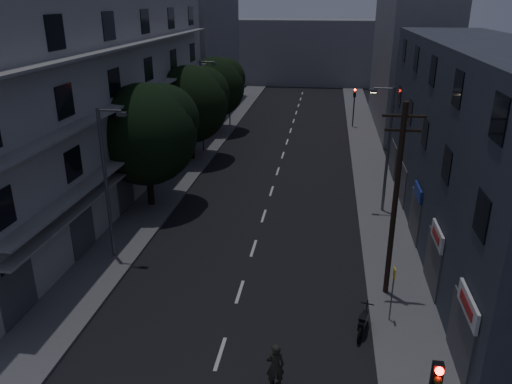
% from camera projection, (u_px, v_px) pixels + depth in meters
% --- Properties ---
extents(ground, '(160.00, 160.00, 0.00)m').
position_uv_depth(ground, '(278.00, 169.00, 40.87)').
color(ground, black).
rests_on(ground, ground).
extents(sidewalk_left, '(3.00, 90.00, 0.15)m').
position_uv_depth(sidewalk_left, '(189.00, 164.00, 41.83)').
color(sidewalk_left, '#565659').
rests_on(sidewalk_left, ground).
extents(sidewalk_right, '(3.00, 90.00, 0.15)m').
position_uv_depth(sidewalk_right, '(372.00, 173.00, 39.85)').
color(sidewalk_right, '#565659').
rests_on(sidewalk_right, ground).
extents(lane_markings, '(0.15, 60.50, 0.01)m').
position_uv_depth(lane_markings, '(285.00, 148.00, 46.63)').
color(lane_markings, beige).
rests_on(lane_markings, ground).
extents(building_left, '(7.00, 36.00, 14.00)m').
position_uv_depth(building_left, '(92.00, 95.00, 33.45)').
color(building_left, '#A5A5A0').
rests_on(building_left, ground).
extents(building_right, '(6.19, 28.00, 11.00)m').
position_uv_depth(building_right, '(479.00, 147.00, 27.14)').
color(building_right, '#2E333F').
rests_on(building_right, ground).
extents(building_far_left, '(6.00, 20.00, 16.00)m').
position_uv_depth(building_far_left, '(200.00, 43.00, 60.77)').
color(building_far_left, slate).
rests_on(building_far_left, ground).
extents(building_far_right, '(6.00, 20.00, 13.00)m').
position_uv_depth(building_far_right, '(408.00, 65.00, 52.62)').
color(building_far_right, slate).
rests_on(building_far_right, ground).
extents(building_far_end, '(24.00, 8.00, 10.00)m').
position_uv_depth(building_far_end, '(307.00, 52.00, 80.58)').
color(building_far_end, slate).
rests_on(building_far_end, ground).
extents(tree_near, '(6.54, 6.54, 8.07)m').
position_uv_depth(tree_near, '(147.00, 130.00, 31.84)').
color(tree_near, black).
rests_on(tree_near, sidewalk_left).
extents(tree_mid, '(6.41, 6.41, 7.89)m').
position_uv_depth(tree_mid, '(191.00, 101.00, 41.49)').
color(tree_mid, black).
rests_on(tree_mid, sidewalk_left).
extents(tree_far, '(6.08, 6.08, 7.52)m').
position_uv_depth(tree_far, '(215.00, 85.00, 50.75)').
color(tree_far, black).
rests_on(tree_far, sidewalk_left).
extents(traffic_signal_far_right, '(0.28, 0.37, 4.10)m').
position_uv_depth(traffic_signal_far_right, '(354.00, 99.00, 52.80)').
color(traffic_signal_far_right, black).
rests_on(traffic_signal_far_right, sidewalk_right).
extents(traffic_signal_far_left, '(0.28, 0.37, 4.10)m').
position_uv_depth(traffic_signal_far_left, '(229.00, 98.00, 53.55)').
color(traffic_signal_far_left, black).
rests_on(traffic_signal_far_left, sidewalk_left).
extents(street_lamp_left_near, '(1.51, 0.25, 8.00)m').
position_uv_depth(street_lamp_left_near, '(108.00, 178.00, 25.25)').
color(street_lamp_left_near, '#56575D').
rests_on(street_lamp_left_near, sidewalk_left).
extents(street_lamp_right, '(1.51, 0.25, 8.00)m').
position_uv_depth(street_lamp_right, '(387.00, 144.00, 31.01)').
color(street_lamp_right, '#5C5D64').
rests_on(street_lamp_right, sidewalk_right).
extents(street_lamp_left_far, '(1.51, 0.25, 8.00)m').
position_uv_depth(street_lamp_left_far, '(203.00, 102.00, 43.73)').
color(street_lamp_left_far, '#585B60').
rests_on(street_lamp_left_far, sidewalk_left).
extents(utility_pole, '(1.80, 0.24, 9.00)m').
position_uv_depth(utility_pole, '(395.00, 199.00, 21.83)').
color(utility_pole, black).
rests_on(utility_pole, sidewalk_right).
extents(bus_stop_sign, '(0.06, 0.35, 2.52)m').
position_uv_depth(bus_stop_sign, '(393.00, 285.00, 20.85)').
color(bus_stop_sign, '#595B60').
rests_on(bus_stop_sign, sidewalk_right).
extents(motorcycle, '(0.73, 1.87, 1.22)m').
position_uv_depth(motorcycle, '(363.00, 323.00, 20.69)').
color(motorcycle, black).
rests_on(motorcycle, ground).
extents(cyclist, '(1.04, 1.86, 2.23)m').
position_uv_depth(cyclist, '(275.00, 380.00, 17.25)').
color(cyclist, black).
rests_on(cyclist, ground).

